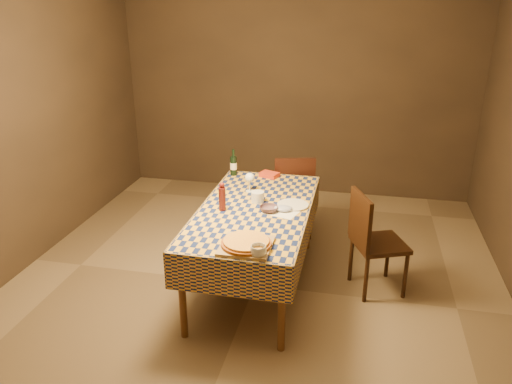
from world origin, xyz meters
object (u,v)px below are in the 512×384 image
at_px(chair_right, 371,237).
at_px(bowl, 269,209).
at_px(wine_bottle, 234,165).
at_px(pizza, 246,242).
at_px(white_plate, 293,205).
at_px(chair_far, 293,191).
at_px(dining_table, 255,216).
at_px(cutting_board, 246,246).

bearing_deg(chair_right, bowl, -167.35).
distance_m(bowl, wine_bottle, 0.99).
relative_size(pizza, chair_right, 0.47).
bearing_deg(white_plate, chair_right, 2.49).
xyz_separation_m(pizza, chair_far, (0.09, 1.80, -0.29)).
relative_size(dining_table, white_plate, 6.72).
bearing_deg(wine_bottle, pizza, -72.23).
xyz_separation_m(cutting_board, chair_right, (0.91, 0.86, -0.26)).
bearing_deg(bowl, chair_right, 12.65).
bearing_deg(cutting_board, chair_right, 43.52).
xyz_separation_m(chair_far, chair_right, (0.82, -0.94, 0.00)).
height_order(dining_table, chair_right, chair_right).
bearing_deg(cutting_board, chair_far, 87.02).
relative_size(dining_table, cutting_board, 5.02).
distance_m(wine_bottle, white_plate, 0.98).
bearing_deg(dining_table, cutting_board, -82.75).
distance_m(dining_table, bowl, 0.17).
height_order(pizza, white_plate, pizza).
distance_m(dining_table, chair_far, 1.11).
height_order(cutting_board, wine_bottle, wine_bottle).
height_order(cutting_board, bowl, bowl).
bearing_deg(cutting_board, bowl, 86.61).
relative_size(chair_far, chair_right, 1.00).
height_order(dining_table, wine_bottle, wine_bottle).
relative_size(white_plate, chair_far, 0.29).
bearing_deg(pizza, wine_bottle, 107.77).
xyz_separation_m(wine_bottle, chair_far, (0.58, 0.29, -0.35)).
height_order(wine_bottle, chair_far, wine_bottle).
distance_m(dining_table, pizza, 0.73).
distance_m(pizza, chair_far, 1.83).
distance_m(cutting_board, wine_bottle, 1.59).
distance_m(cutting_board, bowl, 0.67).
bearing_deg(bowl, dining_table, 160.22).
bearing_deg(dining_table, chair_right, 8.43).
xyz_separation_m(wine_bottle, chair_right, (1.39, -0.64, -0.35)).
height_order(cutting_board, white_plate, cutting_board).
distance_m(wine_bottle, chair_right, 1.57).
height_order(pizza, wine_bottle, wine_bottle).
height_order(dining_table, pizza, pizza).
xyz_separation_m(pizza, wine_bottle, (-0.48, 1.51, 0.06)).
height_order(dining_table, bowl, bowl).
bearing_deg(chair_far, pizza, -92.98).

